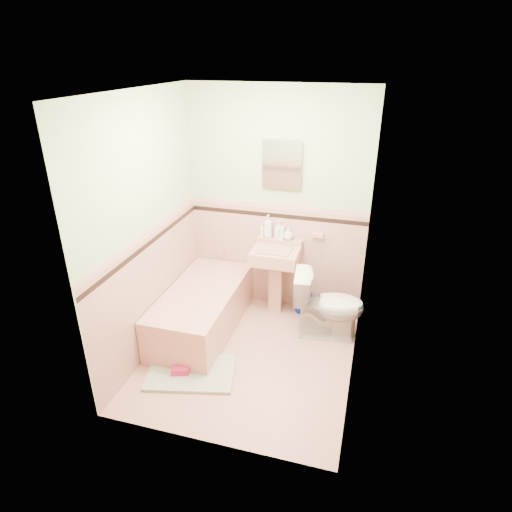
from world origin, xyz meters
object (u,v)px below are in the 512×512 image
(bucket, at_px, (303,303))
(shoe, at_px, (180,371))
(medicine_cabinet, at_px, (282,164))
(soap_bottle_right, at_px, (288,234))
(bathtub, at_px, (202,311))
(soap_bottle_left, at_px, (268,226))
(sink, at_px, (275,282))
(soap_bottle_mid, at_px, (280,230))
(toilet, at_px, (328,305))

(bucket, height_order, shoe, bucket)
(medicine_cabinet, xyz_separation_m, shoe, (-0.58, -1.53, -1.64))
(medicine_cabinet, distance_m, shoe, 2.32)
(soap_bottle_right, distance_m, bucket, 0.86)
(bucket, distance_m, shoe, 1.70)
(bathtub, distance_m, soap_bottle_left, 1.18)
(bucket, bearing_deg, bathtub, -146.77)
(bathtub, xyz_separation_m, soap_bottle_left, (0.55, 0.71, 0.77))
(bucket, xyz_separation_m, shoe, (-0.90, -1.44, -0.04))
(sink, xyz_separation_m, bucket, (0.31, 0.12, -0.30))
(soap_bottle_mid, bearing_deg, sink, -91.29)
(soap_bottle_left, bearing_deg, medicine_cabinet, 12.64)
(soap_bottle_left, relative_size, soap_bottle_right, 1.85)
(bathtub, relative_size, soap_bottle_right, 10.41)
(bathtub, distance_m, shoe, 0.81)
(medicine_cabinet, distance_m, soap_bottle_mid, 0.73)
(sink, height_order, toilet, sink)
(sink, distance_m, soap_bottle_right, 0.57)
(soap_bottle_left, distance_m, toilet, 1.09)
(soap_bottle_mid, relative_size, bucket, 1.00)
(bathtub, height_order, sink, sink)
(soap_bottle_left, distance_m, soap_bottle_right, 0.24)
(bathtub, relative_size, medicine_cabinet, 3.21)
(soap_bottle_left, bearing_deg, sink, -53.38)
(soap_bottle_mid, distance_m, bucket, 0.92)
(soap_bottle_left, height_order, bucket, soap_bottle_left)
(soap_bottle_left, xyz_separation_m, toilet, (0.78, -0.45, -0.63))
(shoe, bearing_deg, bucket, 42.16)
(soap_bottle_mid, bearing_deg, medicine_cabinet, 97.71)
(sink, height_order, shoe, sink)
(bathtub, relative_size, bucket, 6.96)
(soap_bottle_left, distance_m, shoe, 1.83)
(medicine_cabinet, height_order, soap_bottle_left, medicine_cabinet)
(bathtub, distance_m, soap_bottle_right, 1.27)
(bucket, bearing_deg, soap_bottle_right, 164.50)
(soap_bottle_left, bearing_deg, bathtub, -127.57)
(sink, bearing_deg, bucket, 21.05)
(bucket, bearing_deg, shoe, -121.88)
(medicine_cabinet, relative_size, bucket, 2.17)
(bathtub, bearing_deg, medicine_cabinet, 47.42)
(bathtub, height_order, medicine_cabinet, medicine_cabinet)
(sink, xyz_separation_m, soap_bottle_right, (0.10, 0.18, 0.53))
(soap_bottle_mid, xyz_separation_m, toilet, (0.64, -0.45, -0.60))
(bathtub, distance_m, sink, 0.88)
(bathtub, height_order, soap_bottle_left, soap_bottle_left)
(bathtub, xyz_separation_m, sink, (0.68, 0.53, 0.18))
(medicine_cabinet, bearing_deg, sink, -90.00)
(sink, distance_m, bucket, 0.45)
(bathtub, distance_m, toilet, 1.36)
(bathtub, height_order, soap_bottle_right, soap_bottle_right)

